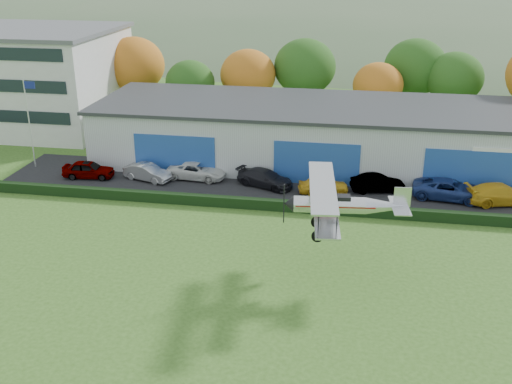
% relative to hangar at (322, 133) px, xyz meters
% --- Properties ---
extents(ground, '(300.00, 300.00, 0.00)m').
position_rel_hangar_xyz_m(ground, '(-5.00, -27.98, -2.66)').
color(ground, '#33571B').
rests_on(ground, ground).
extents(apron, '(48.00, 9.00, 0.05)m').
position_rel_hangar_xyz_m(apron, '(-2.00, -6.98, -2.63)').
color(apron, black).
rests_on(apron, ground).
extents(hedge, '(46.00, 0.60, 0.80)m').
position_rel_hangar_xyz_m(hedge, '(-2.00, -11.78, -2.26)').
color(hedge, black).
rests_on(hedge, ground).
extents(hangar, '(40.60, 12.60, 5.30)m').
position_rel_hangar_xyz_m(hangar, '(0.00, 0.00, 0.00)').
color(hangar, '#B2B7BC').
rests_on(hangar, ground).
extents(office_block, '(20.60, 15.60, 10.40)m').
position_rel_hangar_xyz_m(office_block, '(-33.00, 7.02, 2.56)').
color(office_block, silver).
rests_on(office_block, ground).
extents(flagpole, '(1.05, 0.10, 8.00)m').
position_rel_hangar_xyz_m(flagpole, '(-24.88, -5.98, 2.13)').
color(flagpole, silver).
rests_on(flagpole, ground).
extents(tree_belt, '(75.70, 13.22, 10.12)m').
position_rel_hangar_xyz_m(tree_belt, '(-4.15, 12.64, 2.95)').
color(tree_belt, '#3D2614').
rests_on(tree_belt, ground).
extents(distant_hills, '(430.00, 196.00, 56.00)m').
position_rel_hangar_xyz_m(distant_hills, '(-9.38, 112.02, -15.70)').
color(distant_hills, '#4C6642').
rests_on(distant_hills, ground).
extents(car_0, '(4.43, 2.12, 1.46)m').
position_rel_hangar_xyz_m(car_0, '(-19.09, -7.79, -1.88)').
color(car_0, gray).
rests_on(car_0, apron).
extents(car_1, '(4.42, 2.66, 1.38)m').
position_rel_hangar_xyz_m(car_1, '(-13.96, -7.49, -1.92)').
color(car_1, silver).
rests_on(car_1, apron).
extents(car_2, '(5.11, 2.68, 1.37)m').
position_rel_hangar_xyz_m(car_2, '(-9.99, -6.43, -1.92)').
color(car_2, silver).
rests_on(car_2, apron).
extents(car_3, '(5.17, 3.63, 1.39)m').
position_rel_hangar_xyz_m(car_3, '(-4.03, -7.21, -1.91)').
color(car_3, black).
rests_on(car_3, apron).
extents(car_4, '(4.19, 2.42, 1.34)m').
position_rel_hangar_xyz_m(car_4, '(0.75, -7.93, -1.94)').
color(car_4, gold).
rests_on(car_4, apron).
extents(car_5, '(4.46, 2.33, 1.40)m').
position_rel_hangar_xyz_m(car_5, '(5.01, -6.82, -1.91)').
color(car_5, gray).
rests_on(car_5, apron).
extents(car_6, '(5.82, 3.26, 1.54)m').
position_rel_hangar_xyz_m(car_6, '(10.42, -7.42, -1.84)').
color(car_6, navy).
rests_on(car_6, apron).
extents(car_7, '(5.71, 3.43, 1.55)m').
position_rel_hangar_xyz_m(car_7, '(14.22, -7.72, -1.83)').
color(car_7, gold).
rests_on(car_7, apron).
extents(biplane, '(7.25, 8.32, 3.10)m').
position_rel_hangar_xyz_m(biplane, '(2.42, -20.38, 1.85)').
color(biplane, silver).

